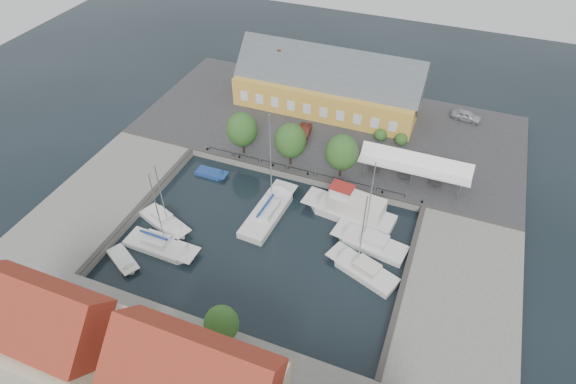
% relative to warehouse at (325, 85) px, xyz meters
% --- Properties ---
extents(ground, '(140.00, 140.00, 0.00)m').
position_rel_warehouse_xyz_m(ground, '(2.60, -28.36, -4.43)').
color(ground, black).
rests_on(ground, ground).
extents(north_quay, '(56.00, 26.00, 1.00)m').
position_rel_warehouse_xyz_m(north_quay, '(2.60, -5.36, -3.93)').
color(north_quay, '#2D2D30').
rests_on(north_quay, ground).
extents(west_quay, '(12.00, 24.00, 1.00)m').
position_rel_warehouse_xyz_m(west_quay, '(-19.40, -30.36, -3.93)').
color(west_quay, slate).
rests_on(west_quay, ground).
extents(east_quay, '(12.00, 24.00, 1.00)m').
position_rel_warehouse_xyz_m(east_quay, '(24.60, -30.36, -3.93)').
color(east_quay, slate).
rests_on(east_quay, ground).
extents(quay_edge_fittings, '(56.00, 24.72, 0.40)m').
position_rel_warehouse_xyz_m(quay_edge_fittings, '(2.62, -23.61, -3.37)').
color(quay_edge_fittings, '#383533').
rests_on(quay_edge_fittings, north_quay).
extents(warehouse, '(28.56, 14.00, 9.55)m').
position_rel_warehouse_xyz_m(warehouse, '(0.00, 0.00, 0.00)').
color(warehouse, gold).
rests_on(warehouse, north_quay).
extents(tent_canopy, '(14.00, 4.00, 2.83)m').
position_rel_warehouse_xyz_m(tent_canopy, '(16.60, -13.86, -0.74)').
color(tent_canopy, white).
rests_on(tent_canopy, north_quay).
extents(quay_trees, '(18.20, 4.20, 6.30)m').
position_rel_warehouse_xyz_m(quay_trees, '(0.60, -16.36, 0.45)').
color(quay_trees, black).
rests_on(quay_trees, north_quay).
extents(car_silver, '(4.70, 2.45, 1.53)m').
position_rel_warehouse_xyz_m(car_silver, '(21.61, 3.53, -2.66)').
color(car_silver, '#B8BAC0').
rests_on(car_silver, north_quay).
extents(car_red, '(2.18, 4.82, 1.53)m').
position_rel_warehouse_xyz_m(car_red, '(0.11, -9.82, -2.66)').
color(car_red, '#591C14').
rests_on(car_red, north_quay).
extents(center_sailboat, '(3.82, 10.99, 14.54)m').
position_rel_warehouse_xyz_m(center_sailboat, '(1.26, -25.68, -4.07)').
color(center_sailboat, silver).
rests_on(center_sailboat, ground).
extents(trawler, '(11.95, 4.78, 5.00)m').
position_rel_warehouse_xyz_m(trawler, '(10.88, -22.14, -3.41)').
color(trawler, silver).
rests_on(trawler, ground).
extents(east_boat_a, '(9.18, 4.35, 12.46)m').
position_rel_warehouse_xyz_m(east_boat_a, '(14.31, -25.99, -4.17)').
color(east_boat_a, silver).
rests_on(east_boat_a, ground).
extents(east_boat_b, '(8.66, 5.45, 11.37)m').
position_rel_warehouse_xyz_m(east_boat_b, '(14.50, -30.13, -4.17)').
color(east_boat_b, silver).
rests_on(east_boat_b, ground).
extents(west_boat_c, '(7.65, 4.79, 10.13)m').
position_rel_warehouse_xyz_m(west_boat_c, '(-9.78, -31.66, -4.17)').
color(west_boat_c, silver).
rests_on(west_boat_c, ground).
extents(west_boat_d, '(9.14, 2.97, 11.99)m').
position_rel_warehouse_xyz_m(west_boat_d, '(-8.13, -35.21, -4.16)').
color(west_boat_d, silver).
rests_on(west_boat_d, ground).
extents(launch_sw, '(5.13, 3.96, 0.98)m').
position_rel_warehouse_xyz_m(launch_sw, '(-10.93, -38.41, -4.34)').
color(launch_sw, silver).
rests_on(launch_sw, ground).
extents(launch_nw, '(4.49, 1.80, 0.88)m').
position_rel_warehouse_xyz_m(launch_nw, '(-9.00, -21.25, -4.34)').
color(launch_nw, navy).
rests_on(launch_nw, ground).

